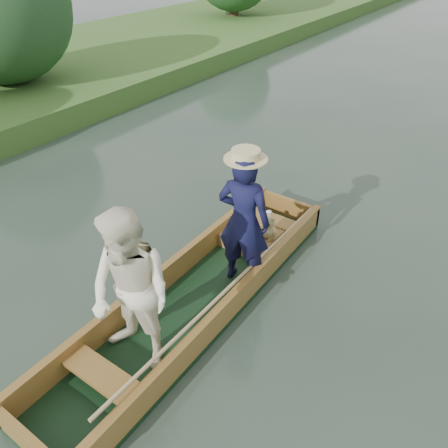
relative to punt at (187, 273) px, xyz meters
The scene contains 3 objects.
ground 0.79m from the punt, 103.93° to the left, with size 120.00×120.00×0.00m, color #283D30.
trees_far 9.61m from the punt, 94.87° to the left, with size 23.12×16.10×4.49m.
punt is the anchor object (origin of this frame).
Camera 1 is at (2.64, -3.19, 4.15)m, focal length 35.00 mm.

